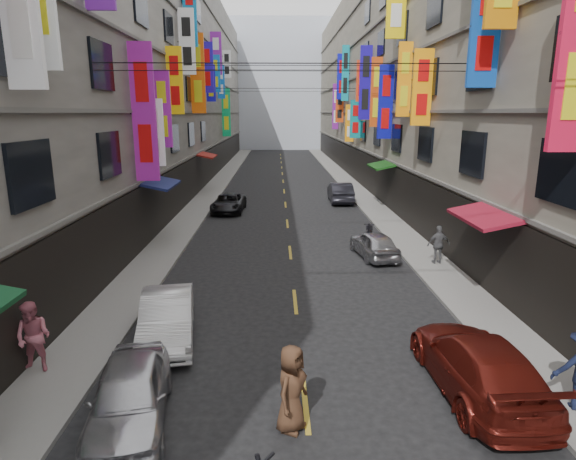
{
  "coord_description": "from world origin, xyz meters",
  "views": [
    {
      "loc": [
        -0.62,
        2.47,
        6.33
      ],
      "look_at": [
        -0.39,
        11.79,
        4.06
      ],
      "focal_mm": 30.0,
      "sensor_mm": 36.0,
      "label": 1
    }
  ],
  "objects_px": {
    "pedestrian_crossing": "(291,388)",
    "car_left_far": "(229,203)",
    "car_right_far": "(340,192)",
    "car_right_mid": "(374,244)",
    "scooter_far_right": "(369,234)",
    "pedestrian_lfar": "(33,337)",
    "car_left_near": "(129,396)",
    "car_left_mid": "(167,317)",
    "pedestrian_rfar": "(439,245)",
    "car_right_near": "(478,364)"
  },
  "relations": [
    {
      "from": "scooter_far_right",
      "to": "car_right_near",
      "type": "xyz_separation_m",
      "value": [
        -0.01,
        -13.35,
        0.26
      ]
    },
    {
      "from": "scooter_far_right",
      "to": "car_left_far",
      "type": "distance_m",
      "value": 11.04
    },
    {
      "from": "car_right_mid",
      "to": "pedestrian_rfar",
      "type": "relative_size",
      "value": 2.17
    },
    {
      "from": "pedestrian_crossing",
      "to": "car_right_mid",
      "type": "bearing_deg",
      "value": 10.54
    },
    {
      "from": "pedestrian_rfar",
      "to": "pedestrian_crossing",
      "type": "bearing_deg",
      "value": 54.69
    },
    {
      "from": "car_left_near",
      "to": "car_left_far",
      "type": "bearing_deg",
      "value": 81.32
    },
    {
      "from": "car_right_near",
      "to": "pedestrian_rfar",
      "type": "distance_m",
      "value": 9.7
    },
    {
      "from": "car_left_far",
      "to": "scooter_far_right",
      "type": "bearing_deg",
      "value": -42.16
    },
    {
      "from": "pedestrian_crossing",
      "to": "car_left_far",
      "type": "bearing_deg",
      "value": 37.96
    },
    {
      "from": "car_left_mid",
      "to": "car_left_far",
      "type": "bearing_deg",
      "value": 80.79
    },
    {
      "from": "car_left_far",
      "to": "car_right_near",
      "type": "height_order",
      "value": "car_right_near"
    },
    {
      "from": "car_right_near",
      "to": "pedestrian_crossing",
      "type": "xyz_separation_m",
      "value": [
        -4.34,
        -1.26,
        0.22
      ]
    },
    {
      "from": "car_left_mid",
      "to": "pedestrian_rfar",
      "type": "distance_m",
      "value": 11.94
    },
    {
      "from": "car_left_near",
      "to": "pedestrian_crossing",
      "type": "xyz_separation_m",
      "value": [
        3.34,
        -0.24,
        0.27
      ]
    },
    {
      "from": "car_left_far",
      "to": "pedestrian_rfar",
      "type": "bearing_deg",
      "value": -46.66
    },
    {
      "from": "car_right_far",
      "to": "pedestrian_rfar",
      "type": "xyz_separation_m",
      "value": [
        2.2,
        -15.08,
        0.21
      ]
    },
    {
      "from": "car_right_far",
      "to": "pedestrian_rfar",
      "type": "bearing_deg",
      "value": 99.06
    },
    {
      "from": "car_left_near",
      "to": "car_right_near",
      "type": "xyz_separation_m",
      "value": [
        7.68,
        1.02,
        0.05
      ]
    },
    {
      "from": "car_left_near",
      "to": "car_right_mid",
      "type": "height_order",
      "value": "car_left_near"
    },
    {
      "from": "car_right_mid",
      "to": "pedestrian_lfar",
      "type": "relative_size",
      "value": 1.98
    },
    {
      "from": "car_right_mid",
      "to": "pedestrian_rfar",
      "type": "height_order",
      "value": "pedestrian_rfar"
    },
    {
      "from": "car_left_far",
      "to": "car_right_mid",
      "type": "relative_size",
      "value": 1.19
    },
    {
      "from": "car_right_near",
      "to": "pedestrian_rfar",
      "type": "bearing_deg",
      "value": -105.23
    },
    {
      "from": "car_right_near",
      "to": "pedestrian_lfar",
      "type": "xyz_separation_m",
      "value": [
        -10.57,
        0.98,
        0.32
      ]
    },
    {
      "from": "car_left_far",
      "to": "car_right_far",
      "type": "distance_m",
      "value": 8.46
    },
    {
      "from": "car_left_near",
      "to": "car_left_mid",
      "type": "height_order",
      "value": "car_left_mid"
    },
    {
      "from": "pedestrian_rfar",
      "to": "pedestrian_crossing",
      "type": "xyz_separation_m",
      "value": [
        -6.54,
        -10.71,
        -0.01
      ]
    },
    {
      "from": "car_left_mid",
      "to": "pedestrian_rfar",
      "type": "xyz_separation_m",
      "value": [
        9.95,
        6.59,
        0.27
      ]
    },
    {
      "from": "pedestrian_rfar",
      "to": "car_right_near",
      "type": "bearing_deg",
      "value": 73.0
    },
    {
      "from": "car_left_near",
      "to": "pedestrian_rfar",
      "type": "height_order",
      "value": "pedestrian_rfar"
    },
    {
      "from": "scooter_far_right",
      "to": "car_right_mid",
      "type": "height_order",
      "value": "car_right_mid"
    },
    {
      "from": "car_right_near",
      "to": "pedestrian_lfar",
      "type": "bearing_deg",
      "value": -7.42
    },
    {
      "from": "car_left_far",
      "to": "pedestrian_rfar",
      "type": "distance_m",
      "value": 15.4
    },
    {
      "from": "car_right_mid",
      "to": "car_left_far",
      "type": "bearing_deg",
      "value": -62.83
    },
    {
      "from": "scooter_far_right",
      "to": "pedestrian_rfar",
      "type": "height_order",
      "value": "pedestrian_rfar"
    },
    {
      "from": "car_left_mid",
      "to": "pedestrian_crossing",
      "type": "xyz_separation_m",
      "value": [
        3.42,
        -4.11,
        0.25
      ]
    },
    {
      "from": "car_left_mid",
      "to": "car_right_far",
      "type": "bearing_deg",
      "value": 61.06
    },
    {
      "from": "car_left_mid",
      "to": "scooter_far_right",
      "type": "bearing_deg",
      "value": 44.25
    },
    {
      "from": "car_right_near",
      "to": "car_left_far",
      "type": "bearing_deg",
      "value": -72.0
    },
    {
      "from": "scooter_far_right",
      "to": "pedestrian_lfar",
      "type": "bearing_deg",
      "value": 62.21
    },
    {
      "from": "scooter_far_right",
      "to": "car_left_far",
      "type": "xyz_separation_m",
      "value": [
        -7.78,
        7.83,
        0.15
      ]
    },
    {
      "from": "car_right_mid",
      "to": "car_right_far",
      "type": "relative_size",
      "value": 0.8
    },
    {
      "from": "car_left_near",
      "to": "pedestrian_crossing",
      "type": "height_order",
      "value": "pedestrian_crossing"
    },
    {
      "from": "car_right_near",
      "to": "scooter_far_right",
      "type": "bearing_deg",
      "value": -92.2
    },
    {
      "from": "car_left_near",
      "to": "car_left_far",
      "type": "relative_size",
      "value": 0.91
    },
    {
      "from": "car_right_far",
      "to": "car_left_near",
      "type": "bearing_deg",
      "value": 74.04
    },
    {
      "from": "scooter_far_right",
      "to": "car_left_far",
      "type": "height_order",
      "value": "car_left_far"
    },
    {
      "from": "car_left_near",
      "to": "car_left_mid",
      "type": "relative_size",
      "value": 0.95
    },
    {
      "from": "scooter_far_right",
      "to": "pedestrian_lfar",
      "type": "xyz_separation_m",
      "value": [
        -10.58,
        -12.38,
        0.58
      ]
    },
    {
      "from": "car_right_mid",
      "to": "pedestrian_crossing",
      "type": "bearing_deg",
      "value": 62.6
    }
  ]
}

